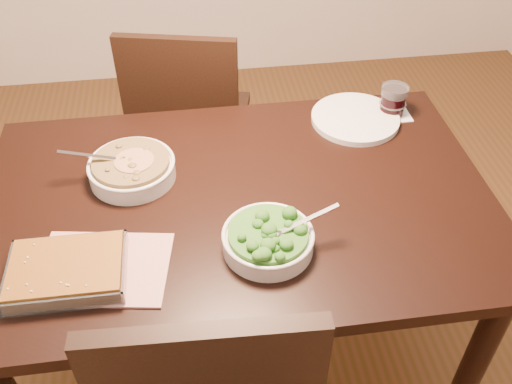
{
  "coord_description": "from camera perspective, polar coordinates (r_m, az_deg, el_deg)",
  "views": [
    {
      "loc": [
        -0.11,
        -1.15,
        1.8
      ],
      "look_at": [
        0.04,
        -0.04,
        0.8
      ],
      "focal_mm": 40.0,
      "sensor_mm": 36.0,
      "label": 1
    }
  ],
  "objects": [
    {
      "name": "wine_tumbler",
      "position": [
        1.9,
        13.57,
        8.99
      ],
      "size": [
        0.09,
        0.09,
        0.1
      ],
      "color": "black",
      "rests_on": "coaster"
    },
    {
      "name": "broccoli_bowl",
      "position": [
        1.41,
        1.22,
        -4.72
      ],
      "size": [
        0.26,
        0.23,
        0.09
      ],
      "color": "silver",
      "rests_on": "table"
    },
    {
      "name": "baking_dish",
      "position": [
        1.42,
        -18.38,
        -7.5
      ],
      "size": [
        0.28,
        0.2,
        0.05
      ],
      "rotation": [
        0.0,
        0.0,
        -0.01
      ],
      "color": "silver",
      "rests_on": "table"
    },
    {
      "name": "coaster",
      "position": [
        1.93,
        13.33,
        7.71
      ],
      "size": [
        0.12,
        0.12,
        0.0
      ],
      "primitive_type": "cube",
      "color": "white",
      "rests_on": "table"
    },
    {
      "name": "chair_far",
      "position": [
        2.3,
        -6.75,
        7.36
      ],
      "size": [
        0.52,
        0.52,
        0.91
      ],
      "rotation": [
        0.0,
        0.0,
        2.91
      ],
      "color": "black",
      "rests_on": "ground"
    },
    {
      "name": "dinner_plate",
      "position": [
        1.87,
        9.89,
        7.25
      ],
      "size": [
        0.28,
        0.28,
        0.02
      ],
      "primitive_type": "cylinder",
      "color": "silver",
      "rests_on": "table"
    },
    {
      "name": "ground",
      "position": [
        2.14,
        -1.35,
        -15.52
      ],
      "size": [
        4.0,
        4.0,
        0.0
      ],
      "primitive_type": "plane",
      "color": "#4B3415",
      "rests_on": "ground"
    },
    {
      "name": "magazine_a",
      "position": [
        1.43,
        -15.05,
        -7.33
      ],
      "size": [
        0.35,
        0.28,
        0.01
      ],
      "primitive_type": "cube",
      "rotation": [
        0.0,
        0.0,
        -0.16
      ],
      "color": "#9E2D34",
      "rests_on": "table"
    },
    {
      "name": "table",
      "position": [
        1.63,
        -1.71,
        -2.98
      ],
      "size": [
        1.4,
        0.9,
        0.75
      ],
      "color": "black",
      "rests_on": "ground"
    },
    {
      "name": "stew_bowl",
      "position": [
        1.64,
        -12.31,
        2.35
      ],
      "size": [
        0.27,
        0.25,
        0.09
      ],
      "color": "silver",
      "rests_on": "table"
    }
  ]
}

